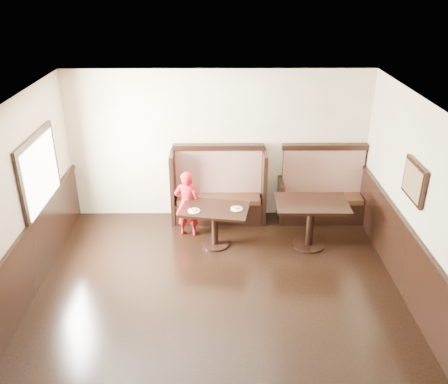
{
  "coord_description": "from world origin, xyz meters",
  "views": [
    {
      "loc": [
        0.03,
        -4.73,
        4.37
      ],
      "look_at": [
        0.09,
        2.35,
        1.0
      ],
      "focal_mm": 38.0,
      "sensor_mm": 36.0,
      "label": 1
    }
  ],
  "objects_px": {
    "booth_main": "(219,193)",
    "booth_neighbor": "(322,195)",
    "table_main": "(215,217)",
    "child": "(187,204)",
    "table_neighbor": "(311,213)"
  },
  "relations": [
    {
      "from": "booth_neighbor",
      "to": "table_main",
      "type": "xyz_separation_m",
      "value": [
        -2.01,
        -0.97,
        0.07
      ]
    },
    {
      "from": "booth_neighbor",
      "to": "table_neighbor",
      "type": "bearing_deg",
      "value": -111.28
    },
    {
      "from": "booth_main",
      "to": "table_neighbor",
      "type": "height_order",
      "value": "booth_main"
    },
    {
      "from": "booth_main",
      "to": "child",
      "type": "xyz_separation_m",
      "value": [
        -0.55,
        -0.61,
        0.09
      ]
    },
    {
      "from": "table_neighbor",
      "to": "table_main",
      "type": "bearing_deg",
      "value": 180.0
    },
    {
      "from": "booth_main",
      "to": "booth_neighbor",
      "type": "relative_size",
      "value": 1.06
    },
    {
      "from": "table_neighbor",
      "to": "booth_neighbor",
      "type": "bearing_deg",
      "value": 69.75
    },
    {
      "from": "booth_neighbor",
      "to": "table_neighbor",
      "type": "height_order",
      "value": "booth_neighbor"
    },
    {
      "from": "booth_main",
      "to": "child",
      "type": "relative_size",
      "value": 1.43
    },
    {
      "from": "booth_main",
      "to": "child",
      "type": "height_order",
      "value": "booth_main"
    },
    {
      "from": "table_main",
      "to": "child",
      "type": "distance_m",
      "value": 0.61
    },
    {
      "from": "table_main",
      "to": "child",
      "type": "relative_size",
      "value": 1.0
    },
    {
      "from": "table_neighbor",
      "to": "child",
      "type": "distance_m",
      "value": 2.15
    },
    {
      "from": "child",
      "to": "booth_main",
      "type": "bearing_deg",
      "value": -126.5
    },
    {
      "from": "booth_neighbor",
      "to": "table_main",
      "type": "height_order",
      "value": "booth_neighbor"
    }
  ]
}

